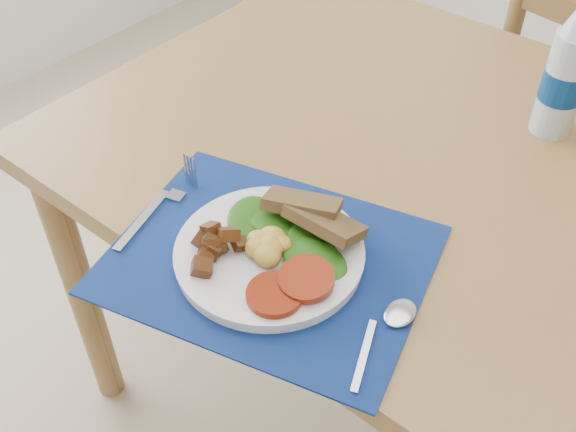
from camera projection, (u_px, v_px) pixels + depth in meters
name	position (u px, v px, depth m)	size (l,w,h in m)	color
table	(479.00, 215.00, 1.11)	(1.40, 0.90, 0.75)	brown
placemat	(270.00, 259.00, 0.92)	(0.42, 0.33, 0.00)	black
breakfast_plate	(265.00, 249.00, 0.90)	(0.25, 0.25, 0.06)	silver
fork	(164.00, 204.00, 0.99)	(0.05, 0.19, 0.00)	#B2B5BA
spoon	(388.00, 328.00, 0.83)	(0.05, 0.16, 0.00)	#B2B5BA
water_bottle	(566.00, 76.00, 1.07)	(0.07, 0.07, 0.24)	#ADBFCC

